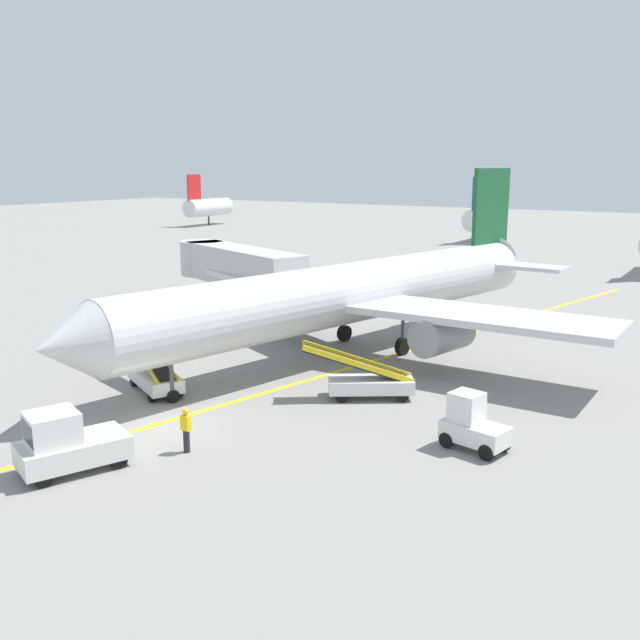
% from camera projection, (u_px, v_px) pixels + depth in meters
% --- Properties ---
extents(ground_plane, '(300.00, 300.00, 0.00)m').
position_uv_depth(ground_plane, '(159.00, 424.00, 28.44)').
color(ground_plane, gray).
extents(taxi_line_yellow, '(18.27, 78.02, 0.01)m').
position_uv_depth(taxi_line_yellow, '(255.00, 396.00, 32.00)').
color(taxi_line_yellow, yellow).
rests_on(taxi_line_yellow, ground).
extents(airliner, '(27.95, 35.02, 10.10)m').
position_uv_depth(airliner, '(356.00, 292.00, 38.72)').
color(airliner, silver).
rests_on(airliner, ground).
extents(jet_bridge, '(12.97, 7.06, 4.85)m').
position_uv_depth(jet_bridge, '(232.00, 265.00, 48.40)').
color(jet_bridge, beige).
rests_on(jet_bridge, ground).
extents(pushback_tug, '(3.12, 4.05, 2.20)m').
position_uv_depth(pushback_tug, '(67.00, 444.00, 23.91)').
color(pushback_tug, silver).
rests_on(pushback_tug, ground).
extents(baggage_tug_near_wing, '(2.61, 1.76, 2.10)m').
position_uv_depth(baggage_tug_near_wing, '(472.00, 425.00, 25.86)').
color(baggage_tug_near_wing, silver).
rests_on(baggage_tug_near_wing, ground).
extents(belt_loader_forward_hold, '(5.03, 3.36, 2.59)m').
position_uv_depth(belt_loader_forward_hold, '(154.00, 374.00, 32.58)').
color(belt_loader_forward_hold, silver).
rests_on(belt_loader_forward_hold, ground).
extents(belt_loader_aft_hold, '(4.86, 3.80, 2.59)m').
position_uv_depth(belt_loader_aft_hold, '(368.00, 381.00, 31.59)').
color(belt_loader_aft_hold, silver).
rests_on(belt_loader_aft_hold, ground).
extents(ground_crew_marshaller, '(0.36, 0.24, 1.70)m').
position_uv_depth(ground_crew_marshaller, '(186.00, 429.00, 25.51)').
color(ground_crew_marshaller, '#26262D').
rests_on(ground_crew_marshaller, ground).
extents(safety_cone_nose_left, '(0.36, 0.36, 0.44)m').
position_uv_depth(safety_cone_nose_left, '(179.00, 325.00, 45.26)').
color(safety_cone_nose_left, orange).
rests_on(safety_cone_nose_left, ground).
extents(safety_cone_nose_right, '(0.36, 0.36, 0.44)m').
position_uv_depth(safety_cone_nose_right, '(428.00, 349.00, 39.27)').
color(safety_cone_nose_right, orange).
rests_on(safety_cone_nose_right, ground).
extents(distant_aircraft_far_left, '(3.00, 10.10, 8.80)m').
position_uv_depth(distant_aircraft_far_left, '(208.00, 207.00, 122.84)').
color(distant_aircraft_far_left, silver).
rests_on(distant_aircraft_far_left, ground).
extents(distant_aircraft_mid_left, '(3.00, 10.10, 8.80)m').
position_uv_depth(distant_aircraft_mid_left, '(485.00, 218.00, 96.97)').
color(distant_aircraft_mid_left, silver).
rests_on(distant_aircraft_mid_left, ground).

